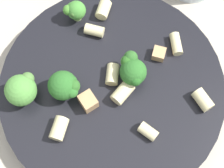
{
  "coord_description": "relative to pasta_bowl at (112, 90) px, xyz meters",
  "views": [
    {
      "loc": [
        0.1,
        -0.12,
        0.49
      ],
      "look_at": [
        0.0,
        0.0,
        0.04
      ],
      "focal_mm": 60.0,
      "sensor_mm": 36.0,
      "label": 1
    }
  ],
  "objects": [
    {
      "name": "ground_plane",
      "position": [
        0.0,
        0.0,
        -0.02
      ],
      "size": [
        2.0,
        2.0,
        0.0
      ],
      "primitive_type": "plane",
      "color": "#BCB29E"
    },
    {
      "name": "rigatoni_3",
      "position": [
        0.1,
        0.06,
        0.02
      ],
      "size": [
        0.03,
        0.02,
        0.02
      ],
      "primitive_type": "cylinder",
      "rotation": [
        1.57,
        0.0,
        1.25
      ],
      "color": "beige",
      "rests_on": "pasta_bowl"
    },
    {
      "name": "rigatoni_5",
      "position": [
        -0.01,
        0.01,
        0.02
      ],
      "size": [
        0.03,
        0.03,
        0.02
      ],
      "primitive_type": "cylinder",
      "rotation": [
        1.57,
        0.0,
        0.58
      ],
      "color": "beige",
      "rests_on": "pasta_bowl"
    },
    {
      "name": "rigatoni_7",
      "position": [
        0.02,
        0.0,
        0.02
      ],
      "size": [
        0.02,
        0.03,
        0.02
      ],
      "primitive_type": "cylinder",
      "rotation": [
        1.57,
        0.0,
        3.13
      ],
      "color": "beige",
      "rests_on": "pasta_bowl"
    },
    {
      "name": "pasta_bowl",
      "position": [
        0.0,
        0.0,
        0.0
      ],
      "size": [
        0.29,
        0.29,
        0.03
      ],
      "color": "black",
      "rests_on": "ground_plane"
    },
    {
      "name": "chicken_chunk_1",
      "position": [
        0.02,
        0.07,
        0.02
      ],
      "size": [
        0.02,
        0.02,
        0.01
      ],
      "primitive_type": "cube",
      "rotation": [
        0.0,
        0.0,
        1.98
      ],
      "color": "tan",
      "rests_on": "pasta_bowl"
    },
    {
      "name": "broccoli_floret_3",
      "position": [
        -0.08,
        -0.08,
        0.04
      ],
      "size": [
        0.04,
        0.04,
        0.04
      ],
      "color": "#84AD60",
      "rests_on": "pasta_bowl"
    },
    {
      "name": "broccoli_floret_0",
      "position": [
        -0.1,
        0.05,
        0.03
      ],
      "size": [
        0.03,
        0.03,
        0.03
      ],
      "color": "#93B766",
      "rests_on": "pasta_bowl"
    },
    {
      "name": "rigatoni_0",
      "position": [
        0.07,
        -0.02,
        0.02
      ],
      "size": [
        0.02,
        0.01,
        0.01
      ],
      "primitive_type": "cylinder",
      "rotation": [
        1.57,
        0.0,
        1.6
      ],
      "color": "beige",
      "rests_on": "pasta_bowl"
    },
    {
      "name": "broccoli_floret_2",
      "position": [
        -0.04,
        -0.04,
        0.04
      ],
      "size": [
        0.04,
        0.04,
        0.04
      ],
      "color": "#9EC175",
      "rests_on": "pasta_bowl"
    },
    {
      "name": "rigatoni_4",
      "position": [
        0.03,
        0.1,
        0.02
      ],
      "size": [
        0.03,
        0.03,
        0.01
      ],
      "primitive_type": "cylinder",
      "rotation": [
        1.57,
        0.0,
        0.81
      ],
      "color": "beige",
      "rests_on": "pasta_bowl"
    },
    {
      "name": "rigatoni_6",
      "position": [
        -0.08,
        0.08,
        0.02
      ],
      "size": [
        0.02,
        0.03,
        0.02
      ],
      "primitive_type": "cylinder",
      "rotation": [
        1.57,
        0.0,
        0.39
      ],
      "color": "beige",
      "rests_on": "pasta_bowl"
    },
    {
      "name": "broccoli_floret_1",
      "position": [
        0.01,
        0.03,
        0.04
      ],
      "size": [
        0.04,
        0.04,
        0.04
      ],
      "color": "#84AD60",
      "rests_on": "pasta_bowl"
    },
    {
      "name": "chicken_chunk_0",
      "position": [
        -0.01,
        -0.04,
        0.02
      ],
      "size": [
        0.03,
        0.02,
        0.02
      ],
      "primitive_type": "cube",
      "rotation": [
        0.0,
        0.0,
        2.83
      ],
      "color": "tan",
      "rests_on": "pasta_bowl"
    },
    {
      "name": "rigatoni_2",
      "position": [
        -0.07,
        0.04,
        0.02
      ],
      "size": [
        0.03,
        0.02,
        0.01
      ],
      "primitive_type": "cylinder",
      "rotation": [
        1.57,
        0.0,
        1.98
      ],
      "color": "beige",
      "rests_on": "pasta_bowl"
    },
    {
      "name": "rigatoni_1",
      "position": [
        -0.01,
        -0.08,
        0.02
      ],
      "size": [
        0.03,
        0.03,
        0.02
      ],
      "primitive_type": "cylinder",
      "rotation": [
        1.57,
        0.0,
        0.41
      ],
      "color": "beige",
      "rests_on": "pasta_bowl"
    }
  ]
}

